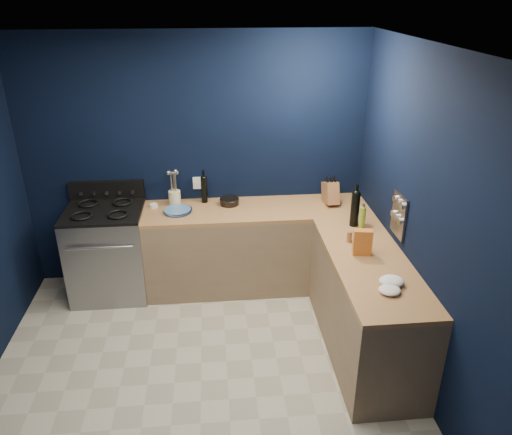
{
  "coord_description": "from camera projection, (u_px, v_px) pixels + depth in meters",
  "views": [
    {
      "loc": [
        0.16,
        -3.14,
        2.95
      ],
      "look_at": [
        0.55,
        1.0,
        1.0
      ],
      "focal_mm": 34.66,
      "sensor_mm": 36.0,
      "label": 1
    }
  ],
  "objects": [
    {
      "name": "wine_bottle_right",
      "position": [
        355.0,
        209.0,
        4.6
      ],
      "size": [
        0.08,
        0.08,
        0.33
      ],
      "primitive_type": "cylinder",
      "rotation": [
        0.0,
        0.0,
        -0.02
      ],
      "color": "black",
      "rests_on": "top_right"
    },
    {
      "name": "wall_back",
      "position": [
        196.0,
        162.0,
        5.1
      ],
      "size": [
        3.5,
        0.02,
        2.6
      ],
      "primitive_type": "cube",
      "color": "black",
      "rests_on": "ground"
    },
    {
      "name": "oven_door",
      "position": [
        104.0,
        270.0,
        4.8
      ],
      "size": [
        0.59,
        0.02,
        0.42
      ],
      "primitive_type": "cube",
      "color": "black",
      "rests_on": "gas_range"
    },
    {
      "name": "spice_panel",
      "position": [
        399.0,
        215.0,
        4.21
      ],
      "size": [
        0.02,
        0.28,
        0.38
      ],
      "primitive_type": "cube",
      "color": "gray",
      "rests_on": "wall_right"
    },
    {
      "name": "wall_right",
      "position": [
        431.0,
        231.0,
        3.67
      ],
      "size": [
        0.02,
        3.5,
        2.6
      ],
      "primitive_type": "cube",
      "color": "black",
      "rests_on": "ground"
    },
    {
      "name": "towel_front",
      "position": [
        392.0,
        281.0,
        3.73
      ],
      "size": [
        0.23,
        0.22,
        0.07
      ],
      "primitive_type": "ellipsoid",
      "rotation": [
        0.0,
        0.0,
        0.36
      ],
      "color": "white",
      "rests_on": "top_right"
    },
    {
      "name": "wall_outlet",
      "position": [
        197.0,
        183.0,
        5.18
      ],
      "size": [
        0.09,
        0.02,
        0.13
      ],
      "primitive_type": "cube",
      "color": "white",
      "rests_on": "wall_back"
    },
    {
      "name": "plate_stack",
      "position": [
        177.0,
        211.0,
        4.93
      ],
      "size": [
        0.3,
        0.3,
        0.03
      ],
      "primitive_type": "cylinder",
      "rotation": [
        0.0,
        0.0,
        -0.12
      ],
      "color": "#3D68A0",
      "rests_on": "top_back"
    },
    {
      "name": "lemon_basket",
      "position": [
        229.0,
        201.0,
        5.1
      ],
      "size": [
        0.25,
        0.25,
        0.07
      ],
      "primitive_type": "cylinder",
      "rotation": [
        0.0,
        0.0,
        0.33
      ],
      "color": "black",
      "rests_on": "top_back"
    },
    {
      "name": "cooktop",
      "position": [
        103.0,
        211.0,
        4.87
      ],
      "size": [
        0.76,
        0.66,
        0.03
      ],
      "primitive_type": "cube",
      "color": "black",
      "rests_on": "gas_range"
    },
    {
      "name": "backguard",
      "position": [
        107.0,
        190.0,
        5.1
      ],
      "size": [
        0.76,
        0.06,
        0.2
      ],
      "primitive_type": "cube",
      "color": "black",
      "rests_on": "gas_range"
    },
    {
      "name": "wine_bottle_back",
      "position": [
        204.0,
        190.0,
        5.12
      ],
      "size": [
        0.07,
        0.07,
        0.27
      ],
      "primitive_type": "cylinder",
      "rotation": [
        0.0,
        0.0,
        -0.05
      ],
      "color": "black",
      "rests_on": "top_back"
    },
    {
      "name": "spice_jar_near",
      "position": [
        349.0,
        237.0,
        4.35
      ],
      "size": [
        0.06,
        0.06,
        0.1
      ],
      "primitive_type": "cylinder",
      "rotation": [
        0.0,
        0.0,
        -0.25
      ],
      "color": "olive",
      "rests_on": "top_right"
    },
    {
      "name": "floor",
      "position": [
        201.0,
        382.0,
        4.07
      ],
      "size": [
        3.5,
        3.5,
        0.02
      ],
      "primitive_type": "cube",
      "color": "#A9A594",
      "rests_on": "ground"
    },
    {
      "name": "top_back",
      "position": [
        257.0,
        210.0,
        5.04
      ],
      "size": [
        2.3,
        0.63,
        0.04
      ],
      "primitive_type": "cube",
      "color": "brown",
      "rests_on": "cab_back"
    },
    {
      "name": "ceiling",
      "position": [
        180.0,
        49.0,
        2.96
      ],
      "size": [
        3.5,
        3.5,
        0.02
      ],
      "primitive_type": "cube",
      "color": "silver",
      "rests_on": "ground"
    },
    {
      "name": "utensil_crock",
      "position": [
        175.0,
        198.0,
        5.08
      ],
      "size": [
        0.14,
        0.14,
        0.15
      ],
      "primitive_type": "cylinder",
      "rotation": [
        0.0,
        0.0,
        -0.18
      ],
      "color": "#F6F6C3",
      "rests_on": "top_back"
    },
    {
      "name": "knife_block",
      "position": [
        330.0,
        193.0,
        5.1
      ],
      "size": [
        0.15,
        0.28,
        0.28
      ],
      "primitive_type": "cube",
      "rotation": [
        -0.31,
        0.0,
        0.09
      ],
      "color": "brown",
      "rests_on": "top_back"
    },
    {
      "name": "cab_right",
      "position": [
        366.0,
        308.0,
        4.27
      ],
      "size": [
        0.63,
        1.67,
        0.86
      ],
      "primitive_type": "cube",
      "color": "#866D52",
      "rests_on": "floor"
    },
    {
      "name": "crouton_bag",
      "position": [
        362.0,
        242.0,
        4.12
      ],
      "size": [
        0.16,
        0.1,
        0.23
      ],
      "primitive_type": "cube",
      "rotation": [
        0.0,
        0.0,
        -0.16
      ],
      "color": "red",
      "rests_on": "top_right"
    },
    {
      "name": "towel_end",
      "position": [
        390.0,
        290.0,
        3.63
      ],
      "size": [
        0.2,
        0.19,
        0.05
      ],
      "primitive_type": "ellipsoid",
      "rotation": [
        0.0,
        0.0,
        -0.28
      ],
      "color": "white",
      "rests_on": "top_right"
    },
    {
      "name": "oil_bottle",
      "position": [
        362.0,
        219.0,
        4.54
      ],
      "size": [
        0.07,
        0.07,
        0.23
      ],
      "primitive_type": "cylinder",
      "rotation": [
        0.0,
        0.0,
        0.3
      ],
      "color": "#7EA329",
      "rests_on": "top_right"
    },
    {
      "name": "ramekin",
      "position": [
        154.0,
        205.0,
        5.05
      ],
      "size": [
        0.09,
        0.09,
        0.03
      ],
      "primitive_type": "cylinder",
      "rotation": [
        0.0,
        0.0,
        -0.12
      ],
      "color": "white",
      "rests_on": "top_back"
    },
    {
      "name": "top_right",
      "position": [
        371.0,
        263.0,
        4.08
      ],
      "size": [
        0.63,
        1.67,
        0.04
      ],
      "primitive_type": "cube",
      "color": "brown",
      "rests_on": "cab_right"
    },
    {
      "name": "spice_jar_far",
      "position": [
        361.0,
        245.0,
        4.22
      ],
      "size": [
        0.06,
        0.06,
        0.09
      ],
      "primitive_type": "cylinder",
      "rotation": [
        0.0,
        0.0,
        0.39
      ],
      "color": "olive",
      "rests_on": "top_right"
    },
    {
      "name": "cab_back",
      "position": [
        257.0,
        249.0,
        5.23
      ],
      "size": [
        2.3,
        0.63,
        0.86
      ],
      "primitive_type": "cube",
      "color": "#866D52",
      "rests_on": "floor"
    },
    {
      "name": "gas_range",
      "position": [
        109.0,
        253.0,
        5.08
      ],
      "size": [
        0.76,
        0.66,
        0.92
      ],
      "primitive_type": "cube",
      "color": "gray",
      "rests_on": "floor"
    }
  ]
}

